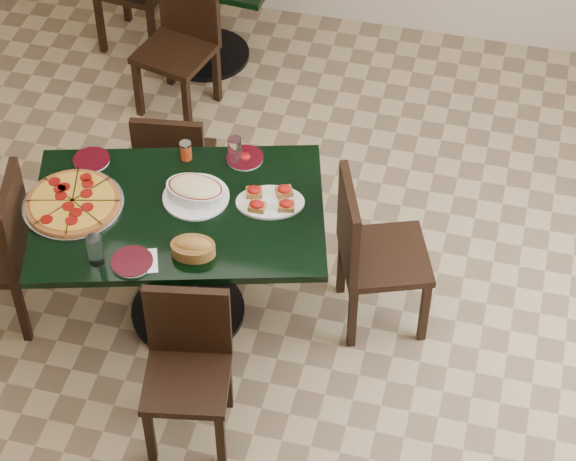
% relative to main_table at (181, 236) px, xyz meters
% --- Properties ---
extents(floor, '(5.50, 5.50, 0.00)m').
position_rel_main_table_xyz_m(floor, '(0.38, -0.03, -0.57)').
color(floor, '#8F7A52').
rests_on(floor, ground).
extents(main_table, '(1.55, 1.21, 0.75)m').
position_rel_main_table_xyz_m(main_table, '(0.00, 0.00, 0.00)').
color(main_table, black).
rests_on(main_table, floor).
extents(chair_far, '(0.42, 0.42, 0.80)m').
position_rel_main_table_xyz_m(chair_far, '(-0.24, 0.63, -0.13)').
color(chair_far, black).
rests_on(chair_far, floor).
extents(chair_near, '(0.44, 0.44, 0.82)m').
position_rel_main_table_xyz_m(chair_near, '(0.22, -0.62, -0.12)').
color(chair_near, black).
rests_on(chair_near, floor).
extents(chair_right, '(0.54, 0.54, 0.90)m').
position_rel_main_table_xyz_m(chair_right, '(0.89, 0.20, -0.06)').
color(chair_right, black).
rests_on(chair_right, floor).
extents(back_chair_near, '(0.49, 0.49, 0.87)m').
position_rel_main_table_xyz_m(back_chair_near, '(-0.53, 1.65, -0.08)').
color(back_chair_near, black).
rests_on(back_chair_near, floor).
extents(pepperoni_pizza, '(0.48, 0.48, 0.04)m').
position_rel_main_table_xyz_m(pepperoni_pizza, '(-0.49, -0.09, 0.20)').
color(pepperoni_pizza, '#ACABB2').
rests_on(pepperoni_pizza, main_table).
extents(lasagna_casserole, '(0.32, 0.32, 0.09)m').
position_rel_main_table_xyz_m(lasagna_casserole, '(0.06, 0.10, 0.23)').
color(lasagna_casserole, silver).
rests_on(lasagna_casserole, main_table).
extents(bread_basket, '(0.22, 0.17, 0.09)m').
position_rel_main_table_xyz_m(bread_basket, '(0.15, -0.25, 0.22)').
color(bread_basket, brown).
rests_on(bread_basket, main_table).
extents(bruschetta_platter, '(0.37, 0.30, 0.05)m').
position_rel_main_table_xyz_m(bruschetta_platter, '(0.41, 0.14, 0.21)').
color(bruschetta_platter, silver).
rests_on(bruschetta_platter, main_table).
extents(side_plate_near, '(0.19, 0.19, 0.02)m').
position_rel_main_table_xyz_m(side_plate_near, '(-0.10, -0.37, 0.19)').
color(side_plate_near, silver).
rests_on(side_plate_near, main_table).
extents(side_plate_far_r, '(0.18, 0.18, 0.03)m').
position_rel_main_table_xyz_m(side_plate_far_r, '(0.21, 0.42, 0.19)').
color(side_plate_far_r, silver).
rests_on(side_plate_far_r, main_table).
extents(side_plate_far_l, '(0.18, 0.18, 0.02)m').
position_rel_main_table_xyz_m(side_plate_far_l, '(-0.51, 0.22, 0.19)').
color(side_plate_far_l, silver).
rests_on(side_plate_far_l, main_table).
extents(napkin_setting, '(0.19, 0.19, 0.01)m').
position_rel_main_table_xyz_m(napkin_setting, '(-0.06, -0.36, 0.18)').
color(napkin_setting, white).
rests_on(napkin_setting, main_table).
extents(water_glass_a, '(0.07, 0.07, 0.15)m').
position_rel_main_table_xyz_m(water_glass_a, '(0.17, 0.39, 0.25)').
color(water_glass_a, white).
rests_on(water_glass_a, main_table).
extents(water_glass_b, '(0.07, 0.07, 0.15)m').
position_rel_main_table_xyz_m(water_glass_b, '(-0.25, -0.40, 0.26)').
color(water_glass_b, white).
rests_on(water_glass_b, main_table).
extents(pepper_shaker, '(0.06, 0.06, 0.10)m').
position_rel_main_table_xyz_m(pepper_shaker, '(-0.07, 0.35, 0.23)').
color(pepper_shaker, '#B33213').
rests_on(pepper_shaker, main_table).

